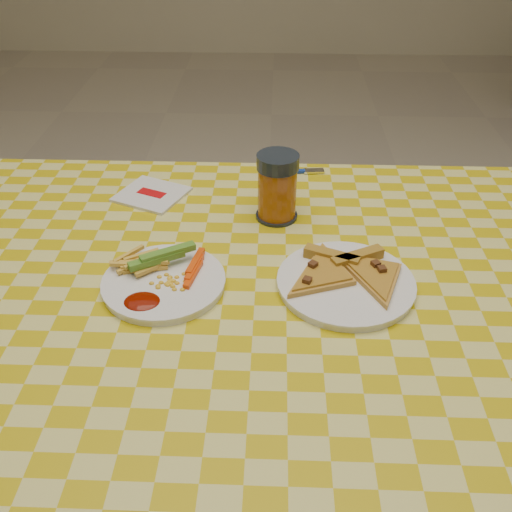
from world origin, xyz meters
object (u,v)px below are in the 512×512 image
at_px(plate_left, 164,283).
at_px(table, 256,311).
at_px(plate_right, 346,284).
at_px(drink_glass, 277,188).

bearing_deg(plate_left, table, 9.90).
relative_size(table, plate_right, 5.70).
xyz_separation_m(plate_left, plate_right, (0.30, 0.01, 0.00)).
height_order(plate_left, drink_glass, drink_glass).
height_order(table, plate_left, plate_left).
bearing_deg(plate_left, plate_right, 1.70).
relative_size(table, plate_left, 6.36).
bearing_deg(plate_right, drink_glass, 117.85).
distance_m(plate_left, drink_glass, 0.30).
xyz_separation_m(table, plate_left, (-0.15, -0.03, 0.08)).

